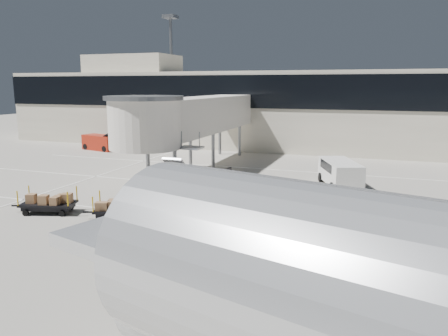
% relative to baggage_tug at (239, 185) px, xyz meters
% --- Properties ---
extents(ground, '(140.00, 140.00, 0.00)m').
position_rel_baggage_tug_xyz_m(ground, '(-1.59, -7.49, -0.58)').
color(ground, '#BAB3A6').
rests_on(ground, ground).
extents(lane_markings, '(40.00, 30.00, 0.02)m').
position_rel_baggage_tug_xyz_m(lane_markings, '(-2.26, 1.84, -0.57)').
color(lane_markings, white).
rests_on(lane_markings, ground).
extents(terminal, '(64.00, 12.11, 15.20)m').
position_rel_baggage_tug_xyz_m(terminal, '(-1.94, 22.45, 3.53)').
color(terminal, beige).
rests_on(terminal, ground).
extents(jet_bridge, '(5.70, 20.40, 6.03)m').
position_rel_baggage_tug_xyz_m(jet_bridge, '(-5.56, 4.77, 3.71)').
color(jet_bridge, white).
rests_on(jet_bridge, ground).
extents(baggage_tug, '(2.52, 1.72, 1.59)m').
position_rel_baggage_tug_xyz_m(baggage_tug, '(0.00, 0.00, 0.00)').
color(baggage_tug, '#9C1E0E').
rests_on(baggage_tug, ground).
extents(suitcase_cart, '(3.72, 1.96, 1.43)m').
position_rel_baggage_tug_xyz_m(suitcase_cart, '(1.46, -4.32, -0.07)').
color(suitcase_cart, black).
rests_on(suitcase_cart, ground).
extents(box_cart_near, '(3.47, 2.25, 1.34)m').
position_rel_baggage_tug_xyz_m(box_cart_near, '(-4.01, -6.76, -0.06)').
color(box_cart_near, black).
rests_on(box_cart_near, ground).
extents(box_cart_far, '(3.44, 2.11, 1.32)m').
position_rel_baggage_tug_xyz_m(box_cart_far, '(-8.22, -7.11, -0.06)').
color(box_cart_far, black).
rests_on(box_cart_far, ground).
extents(ground_worker, '(0.76, 0.59, 1.85)m').
position_rel_baggage_tug_xyz_m(ground_worker, '(-1.38, -10.94, 0.35)').
color(ground_worker, '#B2E017').
rests_on(ground_worker, ground).
extents(minivan, '(3.35, 4.87, 1.72)m').
position_rel_baggage_tug_xyz_m(minivan, '(5.63, 4.39, 0.45)').
color(minivan, white).
rests_on(minivan, ground).
extents(belt_loader, '(4.47, 2.57, 2.03)m').
position_rel_baggage_tug_xyz_m(belt_loader, '(-19.18, 12.91, 0.20)').
color(belt_loader, '#9C1E0E').
rests_on(belt_loader, ground).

